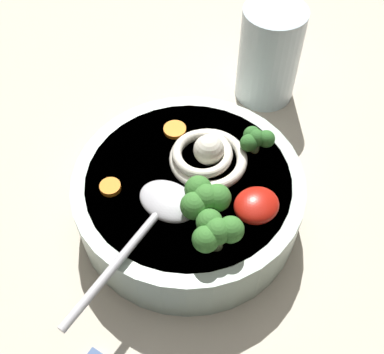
{
  "coord_description": "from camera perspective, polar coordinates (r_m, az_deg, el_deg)",
  "views": [
    {
      "loc": [
        15.65,
        23.95,
        48.82
      ],
      "look_at": [
        -0.44,
        -0.64,
        9.56
      ],
      "focal_mm": 45.23,
      "sensor_mm": 36.0,
      "label": 1
    }
  ],
  "objects": [
    {
      "name": "carrot_slice_front",
      "position": [
        0.49,
        -9.62,
        -1.17
      ],
      "size": [
        2.1,
        2.1,
        0.55
      ],
      "primitive_type": "cylinder",
      "color": "orange",
      "rests_on": "soup_bowl"
    },
    {
      "name": "broccoli_floret_right",
      "position": [
        0.44,
        1.5,
        -2.45
      ],
      "size": [
        5.13,
        4.41,
        4.05
      ],
      "color": "#7A9E60",
      "rests_on": "soup_bowl"
    },
    {
      "name": "table_slab",
      "position": [
        0.55,
        -0.01,
        -5.64
      ],
      "size": [
        112.53,
        112.53,
        3.09
      ],
      "primitive_type": "cube",
      "color": "#BCB29E",
      "rests_on": "ground"
    },
    {
      "name": "chili_sauce_dollop",
      "position": [
        0.46,
        7.61,
        -3.33
      ],
      "size": [
        4.5,
        4.05,
        2.02
      ],
      "primitive_type": "ellipsoid",
      "color": "#B2190F",
      "rests_on": "soup_bowl"
    },
    {
      "name": "noodle_pile",
      "position": [
        0.49,
        1.75,
        2.55
      ],
      "size": [
        8.88,
        8.71,
        3.57
      ],
      "color": "silver",
      "rests_on": "soup_bowl"
    },
    {
      "name": "soup_spoon",
      "position": [
        0.46,
        -3.83,
        -4.05
      ],
      "size": [
        17.13,
        9.97,
        1.6
      ],
      "rotation": [
        0.0,
        0.0,
        0.41
      ],
      "color": "#B7B7BC",
      "rests_on": "soup_bowl"
    },
    {
      "name": "drinking_glass",
      "position": [
        0.63,
        9.09,
        14.07
      ],
      "size": [
        7.76,
        7.76,
        12.76
      ],
      "primitive_type": "cylinder",
      "color": "silver",
      "rests_on": "table_slab"
    },
    {
      "name": "soup_bowl",
      "position": [
        0.52,
        0.0,
        -2.08
      ],
      "size": [
        23.84,
        23.84,
        6.47
      ],
      "color": "#9EB2A3",
      "rests_on": "table_slab"
    },
    {
      "name": "broccoli_floret_left",
      "position": [
        0.43,
        2.82,
        -6.37
      ],
      "size": [
        4.8,
        4.13,
        3.8
      ],
      "color": "#7A9E60",
      "rests_on": "soup_bowl"
    },
    {
      "name": "carrot_slice_rear",
      "position": [
        0.53,
        -2.04,
        5.61
      ],
      "size": [
        2.47,
        2.47,
        0.44
      ],
      "primitive_type": "cylinder",
      "color": "orange",
      "rests_on": "soup_bowl"
    },
    {
      "name": "broccoli_floret_beside_noodles",
      "position": [
        0.5,
        7.62,
        4.37
      ],
      "size": [
        3.63,
        3.12,
        2.87
      ],
      "color": "#7A9E60",
      "rests_on": "soup_bowl"
    }
  ]
}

